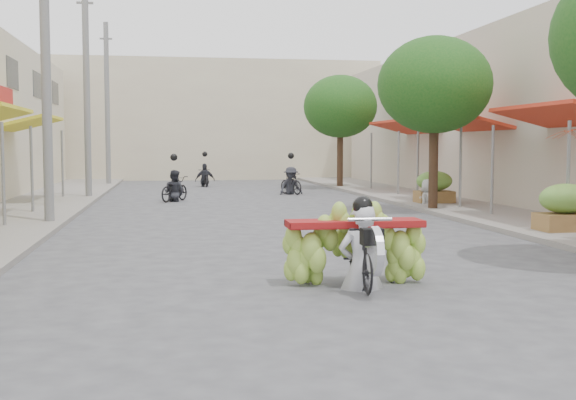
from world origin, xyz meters
The scene contains 16 objects.
ground centered at (0.00, 0.00, 0.00)m, with size 120.00×120.00×0.00m, color #515256.
sidewalk_left centered at (-7.00, 15.00, 0.06)m, with size 4.00×60.00×0.12m, color gray.
sidewalk_right centered at (7.00, 15.00, 0.06)m, with size 4.00×60.00×0.12m, color gray.
far_building centered at (0.00, 38.00, 3.50)m, with size 20.00×6.00×7.00m, color beige.
utility_pole_mid centered at (-5.40, 12.00, 4.03)m, with size 0.60×0.24×8.00m.
utility_pole_far centered at (-5.40, 21.00, 4.03)m, with size 0.60×0.24×8.00m.
utility_pole_back centered at (-5.40, 30.00, 4.03)m, with size 0.60×0.24×8.00m.
street_tree_mid centered at (5.40, 14.00, 3.78)m, with size 3.40×3.40×5.25m.
street_tree_far centered at (5.40, 26.00, 3.78)m, with size 3.40×3.40×5.25m.
produce_crate_mid centered at (6.20, 8.00, 0.71)m, with size 1.20×0.88×1.16m.
produce_crate_far centered at (6.20, 16.00, 0.71)m, with size 1.20×0.88×1.16m.
banana_motorbike centered at (0.19, 3.15, 0.73)m, with size 2.20×1.79×2.20m.
pedestrian centered at (5.85, 15.65, 0.91)m, with size 0.89×0.88×1.59m.
bg_motorbike_a centered at (-2.27, 19.37, 0.75)m, with size 1.33×1.67×1.95m.
bg_motorbike_b centered at (2.47, 22.35, 0.87)m, with size 1.19×1.60×1.95m.
bg_motorbike_c centered at (-0.72, 28.55, 0.83)m, with size 1.00×1.49×1.95m.
Camera 1 is at (-2.44, -6.65, 2.00)m, focal length 45.00 mm.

